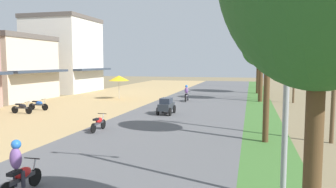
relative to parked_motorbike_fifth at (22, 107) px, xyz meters
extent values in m
cube|color=beige|center=(-7.95, 8.42, 2.65)|extent=(6.25, 8.37, 6.40)
cube|color=#2D3847|center=(-4.22, 8.42, 2.52)|extent=(1.20, 8.37, 0.25)
cube|color=#59514C|center=(-7.95, 8.42, 6.10)|extent=(6.45, 8.57, 0.50)
cube|color=silver|center=(-7.95, 18.68, 4.25)|extent=(7.69, 8.44, 9.60)
cube|color=#2D3847|center=(-3.50, 18.68, 2.52)|extent=(1.20, 8.44, 0.25)
cube|color=#59514C|center=(-7.95, 18.68, 9.30)|extent=(7.89, 8.64, 0.50)
cylinder|color=black|center=(0.59, 0.00, -0.21)|extent=(0.56, 0.06, 0.56)
cylinder|color=black|center=(-0.65, 0.00, -0.21)|extent=(0.56, 0.06, 0.56)
cube|color=#333338|center=(-0.03, 0.00, -0.03)|extent=(1.12, 0.12, 0.12)
ellipsoid|color=black|center=(0.05, 0.00, 0.11)|extent=(0.64, 0.28, 0.32)
cube|color=black|center=(-0.31, 0.00, 0.23)|extent=(0.44, 0.20, 0.10)
cylinder|color=#A5A8AD|center=(0.53, 0.00, 0.06)|extent=(0.26, 0.05, 0.68)
cylinder|color=black|center=(0.47, 0.00, 0.43)|extent=(0.04, 0.54, 0.04)
cylinder|color=black|center=(0.66, 1.93, -0.21)|extent=(0.56, 0.06, 0.56)
cylinder|color=black|center=(-0.58, 1.93, -0.21)|extent=(0.56, 0.06, 0.56)
cube|color=#333338|center=(0.04, 1.93, -0.03)|extent=(1.12, 0.12, 0.12)
ellipsoid|color=#1E4CA5|center=(0.12, 1.93, 0.11)|extent=(0.64, 0.28, 0.32)
cube|color=black|center=(-0.24, 1.93, 0.23)|extent=(0.44, 0.20, 0.10)
cylinder|color=#A5A8AD|center=(0.60, 1.93, 0.06)|extent=(0.26, 0.05, 0.68)
cylinder|color=black|center=(0.54, 1.93, 0.43)|extent=(0.04, 0.54, 0.04)
cylinder|color=#99999E|center=(3.20, 11.33, 0.56)|extent=(0.05, 0.05, 2.10)
cone|color=gold|center=(3.20, 11.33, 1.76)|extent=(2.20, 2.20, 0.55)
cylinder|color=#4C351E|center=(17.92, -15.56, 1.68)|extent=(0.29, 0.29, 4.34)
cylinder|color=#4C351E|center=(17.66, -4.68, 2.24)|extent=(0.29, 0.29, 5.46)
ellipsoid|color=#1F5D1E|center=(17.66, -4.68, 5.75)|extent=(3.03, 3.03, 2.85)
cylinder|color=#4C351E|center=(17.85, 12.76, 2.30)|extent=(0.44, 0.44, 5.60)
ellipsoid|color=#214F1B|center=(17.85, 12.76, 5.93)|extent=(3.12, 3.12, 3.00)
cylinder|color=#4C351E|center=(17.77, 21.87, 1.76)|extent=(0.42, 0.42, 4.51)
ellipsoid|color=#265D1E|center=(17.77, 21.87, 5.24)|extent=(4.22, 4.22, 4.44)
cylinder|color=gray|center=(17.85, -11.83, 3.16)|extent=(0.16, 0.16, 7.31)
cylinder|color=gray|center=(17.85, 15.80, 3.53)|extent=(0.16, 0.16, 8.05)
cylinder|color=gray|center=(17.15, 15.80, 7.41)|extent=(1.40, 0.08, 0.08)
ellipsoid|color=silver|center=(16.45, 15.80, 7.34)|extent=(0.36, 0.20, 0.14)
cylinder|color=gray|center=(18.55, 15.80, 7.41)|extent=(1.40, 0.08, 0.08)
ellipsoid|color=silver|center=(19.25, 15.80, 7.34)|extent=(0.36, 0.20, 0.14)
cylinder|color=gray|center=(17.85, 31.74, 3.29)|extent=(0.16, 0.16, 7.56)
cylinder|color=gray|center=(17.15, 31.74, 6.92)|extent=(1.40, 0.08, 0.08)
ellipsoid|color=silver|center=(16.45, 31.74, 6.85)|extent=(0.36, 0.20, 0.14)
cylinder|color=gray|center=(18.55, 31.74, 6.92)|extent=(1.40, 0.08, 0.08)
ellipsoid|color=silver|center=(19.25, 31.74, 6.85)|extent=(0.36, 0.20, 0.14)
cylinder|color=brown|center=(20.82, -3.90, 4.00)|extent=(0.20, 0.20, 9.11)
cylinder|color=brown|center=(21.01, 12.90, 4.23)|extent=(0.20, 0.20, 9.56)
cube|color=#473323|center=(21.01, 12.90, 8.51)|extent=(1.80, 0.10, 0.10)
cube|color=#282D33|center=(10.77, 2.43, 0.11)|extent=(0.84, 1.95, 0.50)
cube|color=#232B38|center=(10.77, 2.38, 0.56)|extent=(0.77, 1.10, 0.40)
cylinder|color=black|center=(10.30, 3.13, -0.17)|extent=(0.10, 0.60, 0.60)
cylinder|color=black|center=(11.24, 3.13, -0.17)|extent=(0.10, 0.60, 0.60)
cylinder|color=black|center=(10.30, 1.73, -0.17)|extent=(0.10, 0.60, 0.60)
cylinder|color=black|center=(11.24, 1.73, -0.17)|extent=(0.10, 0.60, 0.60)
cylinder|color=black|center=(10.41, -12.54, -0.19)|extent=(0.06, 0.56, 0.56)
cube|color=#333338|center=(10.41, -13.16, -0.01)|extent=(0.12, 1.12, 0.12)
ellipsoid|color=red|center=(10.41, -13.08, 0.13)|extent=(0.28, 0.64, 0.32)
cube|color=black|center=(10.41, -13.44, 0.25)|extent=(0.20, 0.44, 0.10)
cylinder|color=#A5A8AD|center=(10.41, -12.60, 0.08)|extent=(0.05, 0.26, 0.68)
cylinder|color=black|center=(10.41, -12.66, 0.45)|extent=(0.54, 0.04, 0.04)
ellipsoid|color=#724C8C|center=(10.41, -13.36, 0.65)|extent=(0.36, 0.28, 0.64)
sphere|color=blue|center=(10.41, -13.32, 1.05)|extent=(0.28, 0.28, 0.28)
cylinder|color=#2D2D38|center=(10.27, -13.26, 0.01)|extent=(0.12, 0.12, 0.48)
cylinder|color=#2D2D38|center=(10.55, -13.26, 0.01)|extent=(0.12, 0.12, 0.48)
cylinder|color=black|center=(8.58, -3.83, -0.19)|extent=(0.06, 0.56, 0.56)
cylinder|color=black|center=(8.58, -5.07, -0.19)|extent=(0.06, 0.56, 0.56)
cube|color=#333338|center=(8.58, -4.45, -0.01)|extent=(0.12, 1.12, 0.12)
ellipsoid|color=red|center=(8.58, -4.37, 0.13)|extent=(0.28, 0.64, 0.32)
cube|color=black|center=(8.58, -4.73, 0.25)|extent=(0.20, 0.44, 0.10)
cylinder|color=#A5A8AD|center=(8.58, -3.89, 0.08)|extent=(0.05, 0.26, 0.68)
cylinder|color=black|center=(8.58, -3.95, 0.45)|extent=(0.54, 0.04, 0.04)
cylinder|color=black|center=(10.67, 11.62, -0.19)|extent=(0.06, 0.56, 0.56)
cylinder|color=black|center=(10.67, 10.38, -0.19)|extent=(0.06, 0.56, 0.56)
cube|color=#333338|center=(10.67, 11.00, -0.01)|extent=(0.12, 1.12, 0.12)
ellipsoid|color=silver|center=(10.67, 11.08, 0.13)|extent=(0.28, 0.64, 0.32)
cube|color=black|center=(10.67, 10.72, 0.25)|extent=(0.20, 0.44, 0.10)
cylinder|color=#A5A8AD|center=(10.67, 11.56, 0.08)|extent=(0.05, 0.26, 0.68)
cylinder|color=black|center=(10.67, 11.50, 0.45)|extent=(0.54, 0.04, 0.04)
ellipsoid|color=#724C8C|center=(10.67, 10.80, 0.65)|extent=(0.36, 0.28, 0.64)
sphere|color=blue|center=(10.67, 10.84, 1.05)|extent=(0.28, 0.28, 0.28)
cylinder|color=#2D2D38|center=(10.53, 10.90, 0.01)|extent=(0.12, 0.12, 0.48)
cylinder|color=#2D2D38|center=(10.81, 10.90, 0.01)|extent=(0.12, 0.12, 0.48)
camera|label=1|loc=(16.91, -21.13, 3.38)|focal=34.85mm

